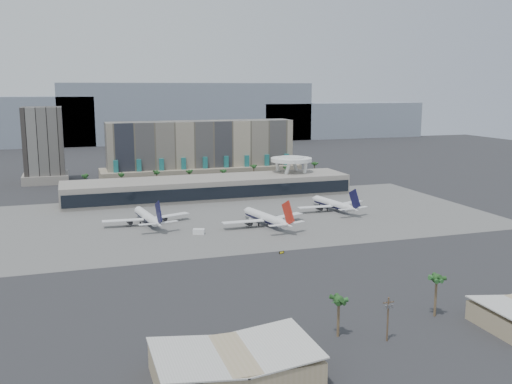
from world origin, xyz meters
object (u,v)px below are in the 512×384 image
object	(u,v)px
service_vehicle_b	(253,220)
airliner_right	(333,204)
airliner_left	(148,217)
service_vehicle_a	(199,232)
taxiway_sign	(282,252)
airliner_centre	(266,218)
utility_pole	(388,315)

from	to	relation	value
service_vehicle_b	airliner_right	bearing A→B (deg)	9.78
airliner_left	service_vehicle_a	distance (m)	31.99
service_vehicle_b	taxiway_sign	distance (m)	56.43
airliner_centre	service_vehicle_a	xyz separation A→B (m)	(-33.94, -5.69, -2.72)
airliner_centre	airliner_right	distance (m)	49.88
utility_pole	airliner_left	distance (m)	154.18
taxiway_sign	airliner_left	bearing A→B (deg)	111.50
airliner_left	airliner_centre	bearing A→B (deg)	-28.60
utility_pole	airliner_left	size ratio (longest dim) A/B	0.27
utility_pole	service_vehicle_b	size ratio (longest dim) A/B	3.26
airliner_centre	airliner_left	bearing A→B (deg)	147.37
airliner_left	airliner_centre	world-z (taller)	airliner_centre
airliner_left	airliner_right	size ratio (longest dim) A/B	1.05
service_vehicle_b	airliner_left	bearing A→B (deg)	167.28
airliner_right	service_vehicle_a	size ratio (longest dim) A/B	8.38
airliner_left	airliner_centre	size ratio (longest dim) A/B	0.99
airliner_centre	service_vehicle_b	distance (m)	11.21
utility_pole	service_vehicle_a	distance (m)	125.16
utility_pole	airliner_centre	distance (m)	129.12
utility_pole	airliner_left	world-z (taller)	airliner_left
airliner_right	service_vehicle_b	xyz separation A→B (m)	(-48.54, -10.31, -2.76)
airliner_right	service_vehicle_a	distance (m)	83.64
airliner_right	service_vehicle_a	world-z (taller)	airliner_right
airliner_centre	airliner_right	xyz separation A→B (m)	(45.40, 20.64, -0.25)
airliner_left	service_vehicle_a	bearing A→B (deg)	-60.98
utility_pole	airliner_right	distance (m)	159.61
service_vehicle_a	taxiway_sign	xyz separation A→B (m)	(24.75, -40.08, -0.72)
taxiway_sign	airliner_right	bearing A→B (deg)	38.09
airliner_centre	taxiway_sign	xyz separation A→B (m)	(-9.19, -45.77, -3.44)
airliner_centre	airliner_right	bearing A→B (deg)	12.05
service_vehicle_a	service_vehicle_b	bearing A→B (deg)	47.39
service_vehicle_b	utility_pole	bearing A→B (deg)	-95.48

